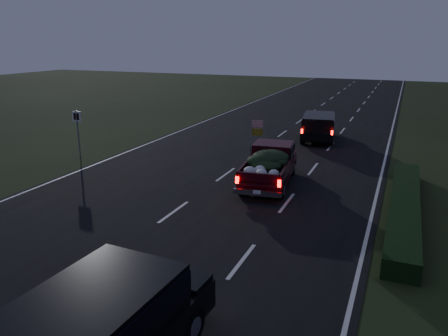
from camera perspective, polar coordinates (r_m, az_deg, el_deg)
The scene contains 7 objects.
ground at distance 16.21m, azimuth -6.59°, elevation -5.77°, with size 120.00×120.00×0.00m, color black.
road_asphalt at distance 16.20m, azimuth -6.59°, elevation -5.74°, with size 14.00×120.00×0.02m, color black.
hedge_row at distance 17.06m, azimuth 22.49°, elevation -4.74°, with size 1.00×10.00×0.60m, color black.
route_sign at distance 24.48m, azimuth -18.59°, elevation 5.15°, with size 0.55×0.08×2.50m.
pickup_truck at distance 19.07m, azimuth 5.97°, elevation 0.64°, with size 2.35×4.92×2.49m.
lead_suv at distance 27.98m, azimuth 12.24°, elevation 5.57°, with size 2.54×4.78×1.31m.
rear_suv at distance 8.51m, azimuth -17.40°, elevation -20.04°, with size 2.52×5.38×1.52m.
Camera 1 is at (7.44, -13.04, 6.11)m, focal length 35.00 mm.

